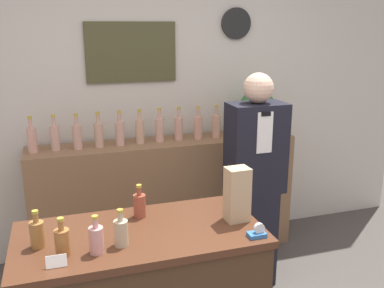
# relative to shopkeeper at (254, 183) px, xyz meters

# --- Properties ---
(back_wall) EXTENTS (5.20, 0.09, 2.70)m
(back_wall) POSITION_rel_shopkeeper_xyz_m (-0.62, 0.88, 0.54)
(back_wall) COLOR beige
(back_wall) RESTS_ON ground_plane
(back_shelf) EXTENTS (2.22, 0.38, 1.01)m
(back_shelf) POSITION_rel_shopkeeper_xyz_m (-0.52, 0.63, -0.31)
(back_shelf) COLOR brown
(back_shelf) RESTS_ON ground_plane
(shopkeeper) EXTENTS (0.41, 0.26, 1.63)m
(shopkeeper) POSITION_rel_shopkeeper_xyz_m (0.00, 0.00, 0.00)
(shopkeeper) COLOR black
(shopkeeper) RESTS_ON ground_plane
(potted_plant) EXTENTS (0.32, 0.32, 0.39)m
(potted_plant) POSITION_rel_shopkeeper_xyz_m (0.32, 0.64, 0.42)
(potted_plant) COLOR #9E998E
(potted_plant) RESTS_ON back_shelf
(paper_bag) EXTENTS (0.13, 0.11, 0.30)m
(paper_bag) POSITION_rel_shopkeeper_xyz_m (-0.46, -0.72, 0.25)
(paper_bag) COLOR tan
(paper_bag) RESTS_ON display_counter
(tape_dispenser) EXTENTS (0.09, 0.06, 0.07)m
(tape_dispenser) POSITION_rel_shopkeeper_xyz_m (-0.44, -0.93, 0.13)
(tape_dispenser) COLOR #2D66A8
(tape_dispenser) RESTS_ON display_counter
(price_card_left) EXTENTS (0.09, 0.02, 0.06)m
(price_card_left) POSITION_rel_shopkeeper_xyz_m (-1.40, -0.92, 0.13)
(price_card_left) COLOR white
(price_card_left) RESTS_ON display_counter
(counter_bottle_0) EXTENTS (0.07, 0.07, 0.19)m
(counter_bottle_0) POSITION_rel_shopkeeper_xyz_m (-1.49, -0.70, 0.17)
(counter_bottle_0) COLOR olive
(counter_bottle_0) RESTS_ON display_counter
(counter_bottle_1) EXTENTS (0.07, 0.07, 0.19)m
(counter_bottle_1) POSITION_rel_shopkeeper_xyz_m (-1.37, -0.82, 0.17)
(counter_bottle_1) COLOR #9E6431
(counter_bottle_1) RESTS_ON display_counter
(counter_bottle_2) EXTENTS (0.07, 0.07, 0.19)m
(counter_bottle_2) POSITION_rel_shopkeeper_xyz_m (-1.22, -0.85, 0.17)
(counter_bottle_2) COLOR tan
(counter_bottle_2) RESTS_ON display_counter
(counter_bottle_3) EXTENTS (0.07, 0.07, 0.19)m
(counter_bottle_3) POSITION_rel_shopkeeper_xyz_m (-1.10, -0.81, 0.17)
(counter_bottle_3) COLOR tan
(counter_bottle_3) RESTS_ON display_counter
(counter_bottle_4) EXTENTS (0.07, 0.07, 0.19)m
(counter_bottle_4) POSITION_rel_shopkeeper_xyz_m (-0.96, -0.52, 0.17)
(counter_bottle_4) COLOR brown
(counter_bottle_4) RESTS_ON display_counter
(shelf_bottle_0) EXTENTS (0.07, 0.07, 0.28)m
(shelf_bottle_0) POSITION_rel_shopkeeper_xyz_m (-1.55, 0.62, 0.31)
(shelf_bottle_0) COLOR tan
(shelf_bottle_0) RESTS_ON back_shelf
(shelf_bottle_1) EXTENTS (0.07, 0.07, 0.28)m
(shelf_bottle_1) POSITION_rel_shopkeeper_xyz_m (-1.38, 0.64, 0.31)
(shelf_bottle_1) COLOR tan
(shelf_bottle_1) RESTS_ON back_shelf
(shelf_bottle_2) EXTENTS (0.07, 0.07, 0.28)m
(shelf_bottle_2) POSITION_rel_shopkeeper_xyz_m (-1.22, 0.62, 0.31)
(shelf_bottle_2) COLOR tan
(shelf_bottle_2) RESTS_ON back_shelf
(shelf_bottle_3) EXTENTS (0.07, 0.07, 0.28)m
(shelf_bottle_3) POSITION_rel_shopkeeper_xyz_m (-1.05, 0.63, 0.31)
(shelf_bottle_3) COLOR tan
(shelf_bottle_3) RESTS_ON back_shelf
(shelf_bottle_4) EXTENTS (0.07, 0.07, 0.28)m
(shelf_bottle_4) POSITION_rel_shopkeeper_xyz_m (-0.89, 0.63, 0.31)
(shelf_bottle_4) COLOR tan
(shelf_bottle_4) RESTS_ON back_shelf
(shelf_bottle_5) EXTENTS (0.07, 0.07, 0.28)m
(shelf_bottle_5) POSITION_rel_shopkeeper_xyz_m (-0.72, 0.64, 0.31)
(shelf_bottle_5) COLOR tan
(shelf_bottle_5) RESTS_ON back_shelf
(shelf_bottle_6) EXTENTS (0.07, 0.07, 0.28)m
(shelf_bottle_6) POSITION_rel_shopkeeper_xyz_m (-0.56, 0.65, 0.31)
(shelf_bottle_6) COLOR tan
(shelf_bottle_6) RESTS_ON back_shelf
(shelf_bottle_7) EXTENTS (0.07, 0.07, 0.28)m
(shelf_bottle_7) POSITION_rel_shopkeeper_xyz_m (-0.39, 0.65, 0.31)
(shelf_bottle_7) COLOR tan
(shelf_bottle_7) RESTS_ON back_shelf
(shelf_bottle_8) EXTENTS (0.07, 0.07, 0.28)m
(shelf_bottle_8) POSITION_rel_shopkeeper_xyz_m (-0.23, 0.63, 0.31)
(shelf_bottle_8) COLOR tan
(shelf_bottle_8) RESTS_ON back_shelf
(shelf_bottle_9) EXTENTS (0.07, 0.07, 0.28)m
(shelf_bottle_9) POSITION_rel_shopkeeper_xyz_m (-0.07, 0.64, 0.31)
(shelf_bottle_9) COLOR tan
(shelf_bottle_9) RESTS_ON back_shelf
(shelf_bottle_10) EXTENTS (0.07, 0.07, 0.28)m
(shelf_bottle_10) POSITION_rel_shopkeeper_xyz_m (0.10, 0.64, 0.31)
(shelf_bottle_10) COLOR tan
(shelf_bottle_10) RESTS_ON back_shelf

